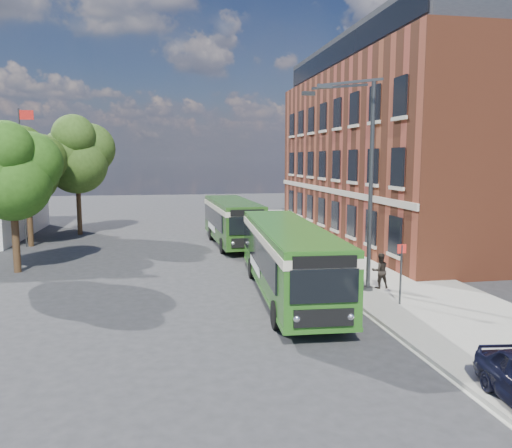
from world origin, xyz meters
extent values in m
plane|color=#2C2C2E|center=(0.00, 0.00, 0.00)|extent=(120.00, 120.00, 0.00)
cube|color=gray|center=(7.00, 8.00, 0.07)|extent=(6.00, 48.00, 0.15)
cube|color=beige|center=(3.95, 8.00, 0.01)|extent=(0.12, 48.00, 0.01)
cube|color=brown|center=(14.00, 12.00, 6.00)|extent=(12.00, 26.00, 12.00)
cube|color=beige|center=(7.96, 12.00, 3.60)|extent=(0.12, 26.00, 0.35)
cube|color=black|center=(14.00, 12.00, 13.10)|extent=(10.80, 24.80, 2.20)
cube|color=black|center=(8.57, 12.00, 13.10)|extent=(0.08, 24.00, 1.40)
cylinder|color=#333638|center=(-12.50, 13.00, 4.50)|extent=(0.10, 0.10, 9.00)
cube|color=red|center=(-12.05, 13.00, 8.60)|extent=(0.90, 0.02, 0.60)
cylinder|color=#333638|center=(5.20, -2.00, 0.15)|extent=(0.44, 0.44, 0.30)
cylinder|color=#333638|center=(5.20, -2.00, 4.50)|extent=(0.18, 0.18, 9.00)
cube|color=#333638|center=(3.96, -2.60, 8.80)|extent=(2.58, 0.46, 0.37)
cube|color=#333638|center=(3.96, -1.40, 8.80)|extent=(2.58, 0.46, 0.37)
cube|color=#333638|center=(2.73, -3.08, 8.55)|extent=(0.55, 0.22, 0.16)
cube|color=#333638|center=(2.73, -0.92, 8.55)|extent=(0.55, 0.22, 0.16)
cylinder|color=#333638|center=(5.60, -4.20, 1.25)|extent=(0.08, 0.08, 2.50)
cube|color=red|center=(5.60, -4.20, 2.35)|extent=(0.35, 0.04, 0.35)
cube|color=#275E1A|center=(1.71, -1.61, 1.77)|extent=(3.19, 12.14, 2.45)
cube|color=#275E1A|center=(1.71, -1.61, 0.50)|extent=(3.23, 12.18, 0.14)
cube|color=black|center=(0.45, -1.24, 1.90)|extent=(0.67, 10.20, 1.10)
cube|color=black|center=(3.01, -1.39, 1.90)|extent=(0.67, 10.20, 1.10)
cube|color=beige|center=(1.71, -1.61, 2.60)|extent=(3.25, 12.20, 0.32)
cube|color=#275E1A|center=(1.71, -1.61, 2.96)|extent=(3.09, 12.03, 0.12)
cube|color=black|center=(1.37, -7.64, 1.95)|extent=(2.15, 0.20, 1.05)
cube|color=black|center=(1.36, -7.65, 2.70)|extent=(2.00, 0.20, 0.38)
cube|color=black|center=(1.36, -7.65, 0.95)|extent=(1.90, 0.19, 0.55)
sphere|color=silver|center=(0.52, -7.58, 0.95)|extent=(0.26, 0.26, 0.26)
sphere|color=silver|center=(2.21, -7.68, 0.95)|extent=(0.26, 0.26, 0.26)
cube|color=black|center=(2.06, 4.41, 2.00)|extent=(2.00, 0.20, 0.90)
cube|color=white|center=(0.48, -0.54, 1.15)|extent=(0.23, 3.20, 0.45)
cylinder|color=black|center=(0.30, -5.75, 0.50)|extent=(0.34, 1.01, 1.00)
cylinder|color=black|center=(2.64, -5.88, 0.50)|extent=(0.34, 1.01, 1.00)
cylinder|color=black|center=(0.73, 1.66, 0.50)|extent=(0.34, 1.01, 1.00)
cylinder|color=black|center=(3.07, 1.52, 0.50)|extent=(0.34, 1.01, 1.00)
cube|color=#254B18|center=(1.08, 11.36, 1.77)|extent=(2.92, 9.98, 2.45)
cube|color=#254B18|center=(1.08, 11.36, 0.50)|extent=(2.96, 10.02, 0.14)
cube|color=black|center=(-0.21, 11.60, 1.90)|extent=(0.43, 8.08, 1.10)
cube|color=black|center=(2.35, 11.71, 1.90)|extent=(0.43, 8.08, 1.10)
cube|color=beige|center=(1.08, 11.36, 2.60)|extent=(2.98, 10.04, 0.32)
cube|color=#254B18|center=(1.08, 11.36, 2.96)|extent=(2.82, 9.88, 0.12)
cube|color=black|center=(1.29, 6.39, 1.95)|extent=(2.15, 0.17, 1.05)
cube|color=black|center=(1.29, 6.38, 2.70)|extent=(2.00, 0.17, 0.38)
cube|color=black|center=(1.29, 6.38, 0.95)|extent=(1.90, 0.16, 0.55)
sphere|color=silver|center=(0.44, 6.37, 0.95)|extent=(0.26, 0.26, 0.26)
sphere|color=silver|center=(2.14, 6.44, 0.95)|extent=(0.26, 0.26, 0.26)
cube|color=black|center=(0.87, 16.32, 2.00)|extent=(2.00, 0.17, 0.90)
cube|color=white|center=(-0.25, 12.30, 1.15)|extent=(0.18, 3.20, 0.45)
cylinder|color=black|center=(0.04, 8.17, 0.50)|extent=(0.32, 1.01, 1.00)
cylinder|color=black|center=(2.38, 8.27, 0.50)|extent=(0.32, 1.01, 1.00)
cylinder|color=black|center=(-0.18, 13.45, 0.50)|extent=(0.32, 1.01, 1.00)
cylinder|color=black|center=(2.16, 13.55, 0.50)|extent=(0.32, 1.01, 1.00)
imported|color=black|center=(4.60, -1.50, 0.92)|extent=(0.63, 0.48, 1.54)
imported|color=black|center=(5.85, -1.76, 0.93)|extent=(0.79, 0.63, 1.55)
cylinder|color=#382514|center=(-10.92, 5.08, 1.63)|extent=(0.36, 0.36, 3.27)
sphere|color=#275114|center=(-10.92, 5.08, 4.61)|extent=(3.86, 3.86, 3.86)
sphere|color=#275114|center=(-10.18, 5.68, 5.57)|extent=(3.27, 3.27, 3.27)
sphere|color=#275114|center=(-10.92, 4.34, 6.31)|extent=(2.67, 2.67, 2.67)
cylinder|color=#382514|center=(-12.23, 13.09, 1.69)|extent=(0.36, 0.36, 3.37)
sphere|color=#274211|center=(-12.23, 13.09, 4.75)|extent=(3.99, 3.99, 3.99)
sphere|color=#274211|center=(-11.46, 13.70, 5.75)|extent=(3.37, 3.37, 3.37)
sphere|color=#274211|center=(-12.92, 12.55, 5.37)|extent=(3.07, 3.07, 3.07)
sphere|color=#274211|center=(-12.23, 12.32, 6.52)|extent=(2.76, 2.76, 2.76)
cylinder|color=#382514|center=(-9.87, 17.92, 1.93)|extent=(0.36, 0.36, 3.86)
sphere|color=#2F4B18|center=(-9.87, 17.92, 5.43)|extent=(4.56, 4.56, 4.56)
sphere|color=#2F4B18|center=(-8.99, 18.62, 6.57)|extent=(3.86, 3.86, 3.86)
sphere|color=#2F4B18|center=(-10.66, 17.31, 6.14)|extent=(3.51, 3.51, 3.51)
sphere|color=#2F4B18|center=(-9.87, 17.04, 7.45)|extent=(3.16, 3.16, 3.16)
camera|label=1|loc=(-3.34, -21.84, 5.81)|focal=35.00mm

